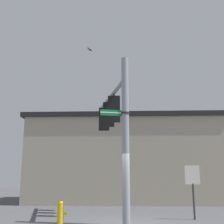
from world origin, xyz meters
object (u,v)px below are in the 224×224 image
traffic_light_mid_outer (104,120)px  street_name_sign (119,113)px  fire_hydrant (61,212)px  traffic_light_mid_inner (109,115)px  historical_marker (193,183)px  bird_flying (90,50)px  traffic_light_nearest_pole (114,110)px

traffic_light_mid_outer → street_name_sign: bearing=-79.4°
traffic_light_mid_outer → fire_hydrant: 5.86m
traffic_light_mid_inner → historical_marker: (3.50, -1.56, -3.21)m
traffic_light_mid_outer → historical_marker: 5.65m
bird_flying → historical_marker: bearing=-14.8°
street_name_sign → bird_flying: (-1.45, 2.75, 3.85)m
traffic_light_nearest_pole → traffic_light_mid_inner: size_ratio=1.00×
street_name_sign → historical_marker: 4.27m
traffic_light_mid_outer → fire_hydrant: size_ratio=1.59×
traffic_light_nearest_pole → street_name_sign: (0.24, -1.98, -0.58)m
traffic_light_mid_outer → historical_marker: traffic_light_mid_outer is taller
traffic_light_mid_outer → fire_hydrant: traffic_light_mid_outer is taller
traffic_light_nearest_pole → street_name_sign: traffic_light_nearest_pole is taller
traffic_light_nearest_pole → traffic_light_mid_inner: (-0.28, 1.15, 0.00)m
traffic_light_mid_inner → traffic_light_mid_outer: same height
bird_flying → fire_hydrant: (-0.73, -2.31, -7.46)m
street_name_sign → fire_hydrant: street_name_sign is taller
traffic_light_mid_inner → bird_flying: 3.42m
traffic_light_mid_outer → bird_flying: (-0.66, -1.54, 3.26)m
traffic_light_nearest_pole → bird_flying: size_ratio=4.31×
street_name_sign → bird_flying: 4.95m
historical_marker → bird_flying: bearing=165.2°
traffic_light_mid_inner → historical_marker: size_ratio=0.62×
traffic_light_nearest_pole → historical_marker: 4.56m
traffic_light_nearest_pole → fire_hydrant: traffic_light_nearest_pole is taller
traffic_light_nearest_pole → historical_marker: bearing=-7.2°
traffic_light_mid_inner → bird_flying: size_ratio=4.31×
street_name_sign → historical_marker: size_ratio=0.51×
traffic_light_mid_outer → street_name_sign: traffic_light_mid_outer is taller
street_name_sign → fire_hydrant: 4.24m
street_name_sign → traffic_light_mid_inner: bearing=99.4°
traffic_light_nearest_pole → street_name_sign: 2.08m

